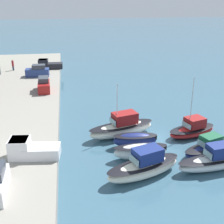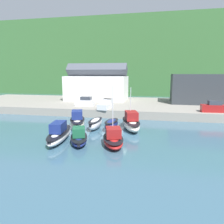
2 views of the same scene
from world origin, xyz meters
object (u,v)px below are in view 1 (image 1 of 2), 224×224
at_px(moored_boat_1, 140,151).
at_px(moored_boat_2, 135,140).
at_px(parked_car_2, 44,85).
at_px(moored_boat_4, 218,160).
at_px(moored_boat_6, 192,129).
at_px(pickup_truck_0, 30,149).
at_px(parked_car_0, 38,71).
at_px(moored_boat_0, 144,166).
at_px(moored_boat_3, 122,128).
at_px(person_on_quay, 13,65).
at_px(moored_boat_5, 208,147).
at_px(pickup_truck_1, 48,65).

bearing_deg(moored_boat_1, moored_boat_2, -0.22).
height_order(moored_boat_2, parked_car_2, parked_car_2).
distance_m(moored_boat_4, moored_boat_6, 7.41).
bearing_deg(pickup_truck_0, parked_car_0, 8.96).
distance_m(moored_boat_0, moored_boat_2, 5.92).
height_order(moored_boat_3, moored_boat_6, moored_boat_6).
distance_m(moored_boat_3, parked_car_2, 17.55).
bearing_deg(moored_boat_4, moored_boat_3, 34.60).
xyz_separation_m(moored_boat_2, moored_boat_4, (-5.59, -7.14, 0.08)).
distance_m(moored_boat_1, pickup_truck_0, 11.13).
bearing_deg(moored_boat_4, parked_car_2, 29.32).
height_order(moored_boat_6, pickup_truck_0, moored_boat_6).
xyz_separation_m(moored_boat_6, person_on_quay, (30.01, 25.05, 1.89)).
distance_m(moored_boat_6, pickup_truck_0, 19.31).
height_order(moored_boat_5, parked_car_2, parked_car_2).
bearing_deg(person_on_quay, moored_boat_6, -140.15).
bearing_deg(moored_boat_6, moored_boat_5, 163.10).
bearing_deg(moored_boat_4, person_on_quay, 24.80).
xyz_separation_m(parked_car_0, parked_car_2, (-9.11, -1.60, 0.00)).
bearing_deg(moored_boat_0, moored_boat_4, -107.37).
xyz_separation_m(parked_car_2, pickup_truck_0, (-20.93, 0.18, -0.10)).
height_order(moored_boat_1, moored_boat_6, moored_boat_6).
bearing_deg(parked_car_0, pickup_truck_0, -175.70).
height_order(moored_boat_1, pickup_truck_1, pickup_truck_1).
xyz_separation_m(moored_boat_3, pickup_truck_1, (29.24, 9.80, 1.35)).
height_order(moored_boat_3, moored_boat_5, moored_boat_3).
distance_m(moored_boat_2, parked_car_0, 29.37).
relative_size(moored_boat_4, pickup_truck_1, 1.84).
relative_size(moored_boat_2, pickup_truck_0, 1.04).
relative_size(parked_car_2, pickup_truck_0, 0.87).
xyz_separation_m(pickup_truck_1, person_on_quay, (-0.42, 6.81, 0.28)).
bearing_deg(moored_boat_1, moored_boat_4, -112.08).
bearing_deg(moored_boat_6, moored_boat_3, 64.91).
xyz_separation_m(moored_boat_1, moored_boat_3, (5.68, 0.93, 0.22)).
xyz_separation_m(moored_boat_4, parked_car_2, (23.03, 17.96, 1.59)).
height_order(moored_boat_1, moored_boat_5, moored_boat_5).
relative_size(pickup_truck_0, person_on_quay, 2.29).
bearing_deg(moored_boat_3, moored_boat_2, -179.01).
bearing_deg(moored_boat_1, pickup_truck_0, 94.32).
bearing_deg(moored_boat_0, person_on_quay, 4.74).
xyz_separation_m(moored_boat_5, moored_boat_6, (4.50, 0.01, 0.09)).
distance_m(moored_boat_0, moored_boat_1, 3.25).
relative_size(moored_boat_1, moored_boat_5, 0.88).
bearing_deg(moored_boat_2, moored_boat_0, -179.86).
relative_size(moored_boat_1, person_on_quay, 2.65).
distance_m(moored_boat_4, moored_boat_5, 2.93).
bearing_deg(moored_boat_3, parked_car_2, 18.01).
distance_m(moored_boat_5, parked_car_0, 35.44).
bearing_deg(pickup_truck_0, moored_boat_0, -96.58).
bearing_deg(person_on_quay, moored_boat_4, -146.57).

